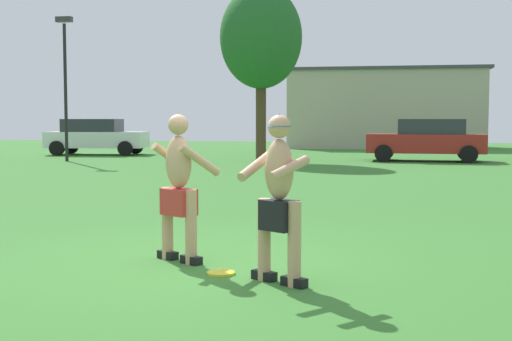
# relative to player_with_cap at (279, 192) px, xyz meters

# --- Properties ---
(ground_plane) EXTENTS (80.00, 80.00, 0.00)m
(ground_plane) POSITION_rel_player_with_cap_xyz_m (-0.99, 0.74, -0.89)
(ground_plane) COLOR #38752D
(player_with_cap) EXTENTS (0.68, 0.78, 1.64)m
(player_with_cap) POSITION_rel_player_with_cap_xyz_m (0.00, 0.00, 0.00)
(player_with_cap) COLOR black
(player_with_cap) RESTS_ON ground_plane
(player_in_red) EXTENTS (0.81, 0.72, 1.64)m
(player_in_red) POSITION_rel_player_with_cap_xyz_m (-1.25, 0.82, -0.03)
(player_in_red) COLOR black
(player_in_red) RESTS_ON ground_plane
(frisbee) EXTENTS (0.29, 0.29, 0.03)m
(frisbee) POSITION_rel_player_with_cap_xyz_m (-0.64, 0.28, -0.88)
(frisbee) COLOR yellow
(frisbee) RESTS_ON ground_plane
(car_white_mid_lot) EXTENTS (4.47, 2.41, 1.58)m
(car_white_mid_lot) POSITION_rel_player_with_cap_xyz_m (-11.62, 22.17, -0.07)
(car_white_mid_lot) COLOR white
(car_white_mid_lot) RESTS_ON ground_plane
(car_red_far_end) EXTENTS (4.38, 2.19, 1.58)m
(car_red_far_end) POSITION_rel_player_with_cap_xyz_m (2.52, 20.08, -0.07)
(car_red_far_end) COLOR maroon
(car_red_far_end) RESTS_ON ground_plane
(lamp_post) EXTENTS (0.60, 0.24, 5.35)m
(lamp_post) POSITION_rel_player_with_cap_xyz_m (-10.74, 17.52, 2.42)
(lamp_post) COLOR black
(lamp_post) RESTS_ON ground_plane
(outbuilding_behind_lot) EXTENTS (10.63, 5.40, 4.29)m
(outbuilding_behind_lot) POSITION_rel_player_with_cap_xyz_m (0.94, 32.25, 1.26)
(outbuilding_behind_lot) COLOR #B2A893
(outbuilding_behind_lot) RESTS_ON ground_plane
(tree_behind_players) EXTENTS (3.08, 3.08, 6.56)m
(tree_behind_players) POSITION_rel_player_with_cap_xyz_m (-3.65, 19.18, 3.71)
(tree_behind_players) COLOR #4C3823
(tree_behind_players) RESTS_ON ground_plane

